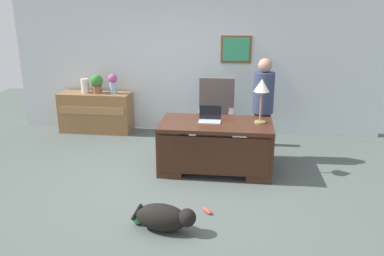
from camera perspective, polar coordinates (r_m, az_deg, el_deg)
ground_plane at (r=5.36m, az=-3.12°, el=-8.53°), size 12.00×12.00×0.00m
back_wall at (r=7.46m, az=0.31°, el=9.75°), size 7.00×0.16×2.70m
desk at (r=5.69m, az=3.49°, el=-2.57°), size 1.63×0.88×0.74m
credenza at (r=7.77m, az=-13.93°, el=2.26°), size 1.37×0.50×0.77m
armchair at (r=6.67m, az=3.53°, el=1.48°), size 0.60×0.59×1.19m
person_standing at (r=6.12m, az=10.38°, el=2.78°), size 0.32×0.32×1.61m
dog_lying at (r=4.33m, az=-4.06°, el=-13.00°), size 0.75×0.38×0.30m
laptop at (r=5.65m, az=2.65°, el=1.54°), size 0.32×0.22×0.22m
desk_lamp at (r=5.54m, az=10.23°, el=5.77°), size 0.22×0.22×0.64m
vase_with_flowers at (r=7.52m, az=-11.59°, el=6.55°), size 0.17×0.17×0.38m
vase_empty at (r=7.72m, az=-15.48°, el=6.01°), size 0.15×0.15×0.27m
potted_plant at (r=7.62m, az=-13.87°, el=6.48°), size 0.24×0.24×0.36m
dog_toy_ball at (r=4.52m, az=-8.02°, el=-13.20°), size 0.11×0.11×0.11m
dog_toy_bone at (r=4.71m, az=2.24°, el=-12.09°), size 0.14×0.16×0.05m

